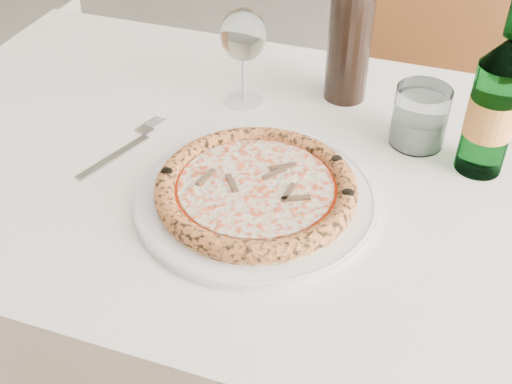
# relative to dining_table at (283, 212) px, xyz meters

# --- Properties ---
(floor) EXTENTS (5.00, 6.00, 0.02)m
(floor) POSITION_rel_dining_table_xyz_m (-0.21, 0.12, -0.67)
(floor) COLOR slate
(floor) RESTS_ON ground
(dining_table) EXTENTS (1.43, 0.96, 0.76)m
(dining_table) POSITION_rel_dining_table_xyz_m (0.00, 0.00, 0.00)
(dining_table) COLOR brown
(dining_table) RESTS_ON floor
(chair_far) EXTENTS (0.47, 0.47, 0.93)m
(chair_far) POSITION_rel_dining_table_xyz_m (0.07, 0.73, -0.13)
(chair_far) COLOR brown
(chair_far) RESTS_ON floor
(plate) EXTENTS (0.35, 0.35, 0.02)m
(plate) POSITION_rel_dining_table_xyz_m (0.00, -0.10, 0.11)
(plate) COLOR white
(plate) RESTS_ON dining_table
(pizza) EXTENTS (0.29, 0.29, 0.03)m
(pizza) POSITION_rel_dining_table_xyz_m (-0.00, -0.10, 0.12)
(pizza) COLOR #F0D083
(pizza) RESTS_ON plate
(fork) EXTENTS (0.04, 0.21, 0.00)m
(fork) POSITION_rel_dining_table_xyz_m (-0.25, -0.08, 0.10)
(fork) COLOR #989A9D
(fork) RESTS_ON dining_table
(wine_glass) EXTENTS (0.08, 0.08, 0.17)m
(wine_glass) POSITION_rel_dining_table_xyz_m (-0.14, 0.14, 0.22)
(wine_glass) COLOR silver
(wine_glass) RESTS_ON dining_table
(tumbler) EXTENTS (0.09, 0.09, 0.10)m
(tumbler) POSITION_rel_dining_table_xyz_m (0.16, 0.15, 0.14)
(tumbler) COLOR silver
(tumbler) RESTS_ON dining_table
(beer_bottle) EXTENTS (0.07, 0.07, 0.27)m
(beer_bottle) POSITION_rel_dining_table_xyz_m (0.27, 0.13, 0.21)
(beer_bottle) COLOR #307E41
(beer_bottle) RESTS_ON dining_table
(wine_bottle) EXTENTS (0.07, 0.07, 0.30)m
(wine_bottle) POSITION_rel_dining_table_xyz_m (0.01, 0.24, 0.23)
(wine_bottle) COLOR black
(wine_bottle) RESTS_ON dining_table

